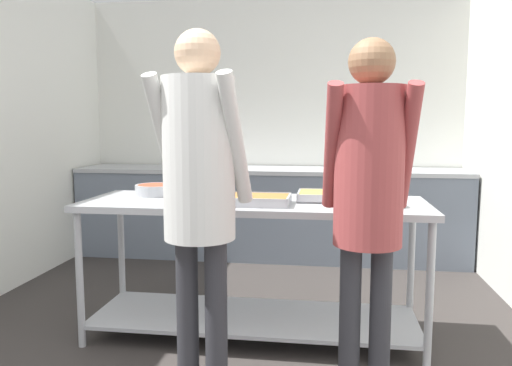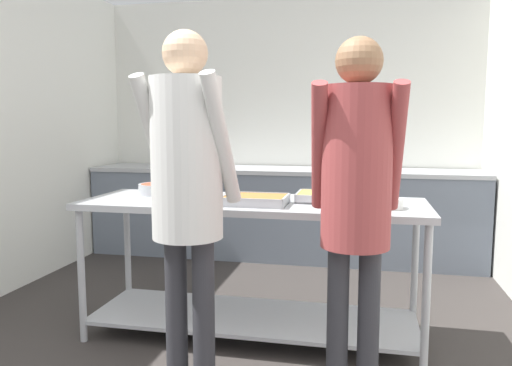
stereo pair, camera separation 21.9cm
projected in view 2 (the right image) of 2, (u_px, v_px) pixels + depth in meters
wall_rear at (287, 126)px, 5.30m from camera, size 4.01×0.06×2.65m
back_counter at (281, 213)px, 5.04m from camera, size 3.85×0.65×0.90m
serving_counter at (253, 245)px, 3.12m from camera, size 2.12×0.71×0.87m
sauce_pan at (159, 188)px, 3.38m from camera, size 0.41×0.27×0.07m
plate_stack at (201, 197)px, 3.10m from camera, size 0.27×0.27×0.05m
serving_tray_roast at (255, 200)px, 2.95m from camera, size 0.38×0.29×0.05m
serving_tray_vegetables at (328, 197)px, 3.07m from camera, size 0.38×0.30×0.05m
broccoli_bowl at (385, 202)px, 2.82m from camera, size 0.21×0.21×0.10m
guest_serving_left at (356, 183)px, 2.24m from camera, size 0.43×0.35×1.73m
guest_serving_right at (188, 176)px, 2.33m from camera, size 0.47×0.40×1.77m
water_bottle at (378, 158)px, 4.76m from camera, size 0.08×0.08×0.26m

